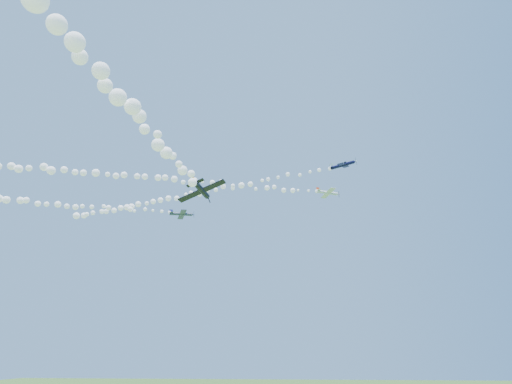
# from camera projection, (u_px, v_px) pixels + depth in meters

# --- Properties ---
(plane_white) EXTENTS (6.29, 6.66, 2.21)m
(plane_white) POSITION_uv_depth(u_px,v_px,m) (328.00, 193.00, 107.29)
(plane_white) COLOR silver
(smoke_trail_white) EXTENTS (74.04, 28.17, 2.74)m
(smoke_trail_white) POSITION_uv_depth(u_px,v_px,m) (161.00, 178.00, 97.79)
(smoke_trail_white) COLOR white
(plane_navy) EXTENTS (6.38, 6.66, 2.26)m
(plane_navy) POSITION_uv_depth(u_px,v_px,m) (343.00, 165.00, 99.10)
(plane_navy) COLOR black
(smoke_trail_navy) EXTENTS (80.41, 32.43, 2.59)m
(smoke_trail_navy) POSITION_uv_depth(u_px,v_px,m) (184.00, 196.00, 117.93)
(smoke_trail_navy) COLOR white
(plane_grey) EXTENTS (6.87, 7.27, 1.88)m
(plane_grey) POSITION_uv_depth(u_px,v_px,m) (182.00, 214.00, 117.49)
(plane_grey) COLOR #3B4457
(smoke_trail_grey) EXTENTS (62.79, 28.62, 3.16)m
(smoke_trail_grey) POSITION_uv_depth(u_px,v_px,m) (37.00, 202.00, 107.06)
(smoke_trail_grey) COLOR white
(plane_black) EXTENTS (7.91, 7.98, 3.17)m
(plane_black) POSITION_uv_depth(u_px,v_px,m) (202.00, 190.00, 71.12)
(plane_black) COLOR black
(smoke_trail_black) EXTENTS (8.29, 64.92, 3.19)m
(smoke_trail_black) POSITION_uv_depth(u_px,v_px,m) (86.00, 58.00, 38.91)
(smoke_trail_black) COLOR white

